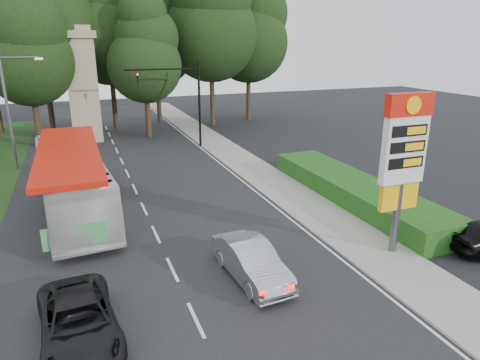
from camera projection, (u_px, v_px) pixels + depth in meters
name	position (u px, v px, depth m)	size (l,w,h in m)	color
ground	(200.00, 330.00, 13.59)	(120.00, 120.00, 0.00)	black
road_surface	(141.00, 203.00, 24.23)	(14.00, 80.00, 0.02)	black
sidewalk_right	(276.00, 185.00, 27.14)	(3.00, 80.00, 0.12)	gray
hedge	(354.00, 190.00, 24.46)	(3.00, 14.00, 1.20)	#144312
gas_station_pylon	(404.00, 153.00, 17.15)	(2.10, 0.45, 6.85)	#59595E
traffic_signal_mast	(184.00, 93.00, 35.37)	(6.10, 0.35, 7.20)	black
streetlight_signs	(11.00, 107.00, 29.32)	(2.75, 0.98, 8.00)	#59595E
monument	(82.00, 84.00, 37.92)	(3.00, 3.00, 10.05)	gray
tree_center_left	(36.00, 2.00, 37.40)	(10.08, 10.08, 19.80)	#2D2116
tree_center_right	(106.00, 17.00, 41.55)	(9.24, 9.24, 18.15)	#2D2116
tree_east_near	(155.00, 32.00, 45.46)	(8.12, 8.12, 15.95)	#2D2116
tree_east_mid	(211.00, 14.00, 43.12)	(9.52, 9.52, 18.70)	#2D2116
tree_far_east	(249.00, 26.00, 46.92)	(8.68, 8.68, 17.05)	#2D2116
tree_monument_left	(26.00, 42.00, 34.55)	(7.28, 7.28, 14.30)	#2D2116
tree_monument_right	(144.00, 50.00, 38.47)	(6.72, 6.72, 13.20)	#2D2116
transit_bus	(72.00, 181.00, 22.48)	(2.91, 12.45, 3.47)	silver
sedan_silver	(251.00, 261.00, 16.33)	(1.54, 4.41, 1.45)	#ABADB3
suv_charcoal	(79.00, 321.00, 12.95)	(2.21, 4.79, 1.33)	black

